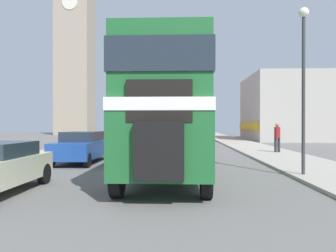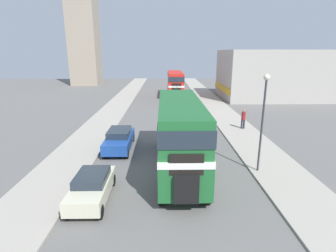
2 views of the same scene
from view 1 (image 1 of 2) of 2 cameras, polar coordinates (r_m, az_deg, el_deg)
name	(u,v)px [view 1 (image 1 of 2)]	position (r m, az deg, el deg)	size (l,w,h in m)	color
ground_plane	(150,175)	(12.24, -3.14, -8.54)	(120.00, 120.00, 0.00)	slate
sidewalk_right	(336,175)	(13.40, 27.25, -7.54)	(3.50, 120.00, 0.12)	#A8A093
double_decker_bus	(168,106)	(12.42, 0.00, 3.55)	(2.56, 10.20, 4.34)	#1E602D
bus_distant	(185,120)	(40.76, 2.92, 1.07)	(2.39, 9.82, 4.05)	red
car_parked_mid	(82,147)	(16.66, -14.72, -3.47)	(1.82, 4.59, 1.52)	#1E479E
pedestrian_walking	(277,136)	(21.78, 18.49, -1.62)	(0.37, 0.37, 1.83)	#282833
street_lamp	(304,65)	(12.61, 22.53, 9.75)	(0.36, 0.36, 5.86)	#38383D
church_tower	(75,26)	(63.93, -15.83, 16.38)	(6.24, 6.24, 38.39)	tan
shop_building_block	(316,108)	(42.28, 24.35, 2.84)	(15.80, 11.18, 7.54)	#B2ADA3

